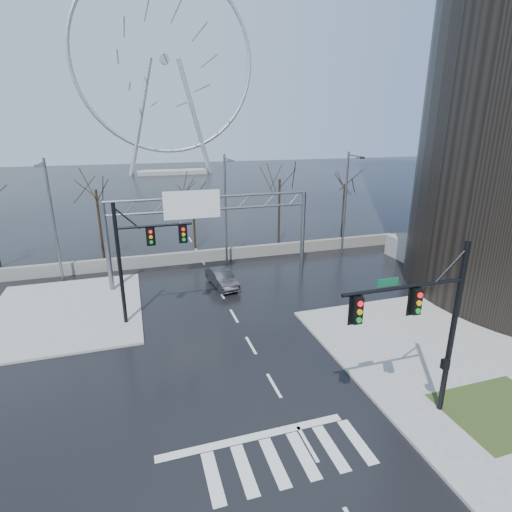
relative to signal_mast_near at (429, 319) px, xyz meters
name	(u,v)px	position (x,y,z in m)	size (l,w,h in m)	color
ground	(274,385)	(-5.14, 4.04, -4.87)	(260.00, 260.00, 0.00)	black
sidewalk_right_ext	(416,335)	(4.86, 6.04, -4.80)	(12.00, 10.00, 0.15)	gray
sidewalk_far	(66,311)	(-16.14, 16.04, -4.80)	(10.00, 12.00, 0.15)	gray
grass_strip	(501,411)	(3.86, -0.96, -4.72)	(5.00, 4.00, 0.02)	#293B18
barrier_wall	(203,256)	(-5.14, 24.04, -4.32)	(52.00, 0.50, 1.10)	slate
signal_mast_near	(429,319)	(0.00, 0.00, 0.00)	(5.52, 0.41, 8.00)	black
signal_mast_far	(138,252)	(-11.01, 13.00, -0.04)	(4.72, 0.41, 8.00)	black
sign_gantry	(207,220)	(-5.52, 19.00, 0.31)	(16.36, 0.40, 7.60)	slate
streetlight_left	(51,212)	(-17.14, 22.20, 1.01)	(0.50, 2.55, 10.00)	slate
streetlight_mid	(226,202)	(-3.14, 22.20, 1.01)	(0.50, 2.55, 10.00)	slate
streetlight_right	(347,196)	(8.86, 22.20, 1.01)	(0.50, 2.55, 10.00)	slate
tree_left	(97,198)	(-14.14, 27.54, 1.10)	(3.75, 3.75, 7.50)	black
tree_center	(193,200)	(-5.14, 28.54, 0.30)	(3.25, 3.25, 6.50)	black
tree_right	(280,187)	(3.86, 27.54, 1.34)	(3.90, 3.90, 7.80)	black
tree_far_right	(345,190)	(11.86, 28.04, 0.54)	(3.40, 3.40, 6.80)	black
ferris_wheel	(165,68)	(-0.14, 99.04, 21.26)	(45.00, 6.00, 50.91)	gray
car	(222,278)	(-4.74, 17.44, -4.18)	(1.47, 4.20, 1.39)	black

